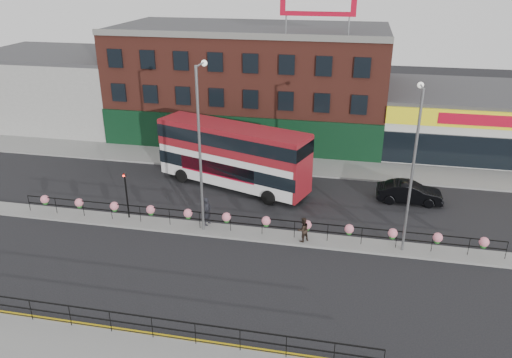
% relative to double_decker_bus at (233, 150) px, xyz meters
% --- Properties ---
extents(ground, '(120.00, 120.00, 0.00)m').
position_rel_double_decker_bus_xyz_m(ground, '(2.55, -6.94, -2.93)').
color(ground, black).
rests_on(ground, ground).
extents(north_pavement, '(60.00, 4.00, 0.15)m').
position_rel_double_decker_bus_xyz_m(north_pavement, '(2.55, 5.06, -2.85)').
color(north_pavement, gray).
rests_on(north_pavement, ground).
extents(median, '(60.00, 1.60, 0.15)m').
position_rel_double_decker_bus_xyz_m(median, '(2.55, -6.94, -2.85)').
color(median, gray).
rests_on(median, ground).
extents(yellow_line_inner, '(60.00, 0.10, 0.01)m').
position_rel_double_decker_bus_xyz_m(yellow_line_inner, '(2.55, -16.64, -2.92)').
color(yellow_line_inner, gold).
rests_on(yellow_line_inner, ground).
extents(yellow_line_outer, '(60.00, 0.10, 0.01)m').
position_rel_double_decker_bus_xyz_m(yellow_line_outer, '(2.55, -16.82, -2.92)').
color(yellow_line_outer, gold).
rests_on(yellow_line_outer, ground).
extents(brick_building, '(25.00, 12.21, 10.30)m').
position_rel_double_decker_bus_xyz_m(brick_building, '(-1.45, 13.02, 2.20)').
color(brick_building, brown).
rests_on(brick_building, ground).
extents(supermarket, '(15.00, 12.25, 5.30)m').
position_rel_double_decker_bus_xyz_m(supermarket, '(18.55, 12.96, -0.28)').
color(supermarket, silver).
rests_on(supermarket, ground).
extents(warehouse_west, '(15.50, 12.00, 7.30)m').
position_rel_double_decker_bus_xyz_m(warehouse_west, '(-21.70, 13.06, 0.72)').
color(warehouse_west, '#999894').
rests_on(warehouse_west, ground).
extents(median_railing, '(30.04, 0.56, 1.23)m').
position_rel_double_decker_bus_xyz_m(median_railing, '(2.55, -6.94, -1.88)').
color(median_railing, black).
rests_on(median_railing, median).
extents(south_railing, '(20.04, 0.05, 1.12)m').
position_rel_double_decker_bus_xyz_m(south_railing, '(0.55, -17.04, -1.96)').
color(south_railing, black).
rests_on(south_railing, south_pavement).
extents(double_decker_bus, '(12.02, 6.40, 4.76)m').
position_rel_double_decker_bus_xyz_m(double_decker_bus, '(0.00, 0.00, 0.00)').
color(double_decker_bus, white).
rests_on(double_decker_bus, ground).
extents(car, '(1.60, 4.50, 1.48)m').
position_rel_double_decker_bus_xyz_m(car, '(12.77, -0.12, -2.19)').
color(car, black).
rests_on(car, ground).
extents(pedestrian_a, '(0.87, 0.74, 1.87)m').
position_rel_double_decker_bus_xyz_m(pedestrian_a, '(-0.11, -6.39, -1.84)').
color(pedestrian_a, black).
rests_on(pedestrian_a, median).
extents(pedestrian_b, '(1.34, 1.34, 1.55)m').
position_rel_double_decker_bus_xyz_m(pedestrian_b, '(6.09, -7.27, -2.00)').
color(pedestrian_b, black).
rests_on(pedestrian_b, median).
extents(lamp_column_west, '(0.37, 1.80, 10.27)m').
position_rel_double_decker_bus_xyz_m(lamp_column_west, '(-0.18, -6.83, 3.31)').
color(lamp_column_west, slate).
rests_on(lamp_column_west, median).
extents(lamp_column_east, '(0.34, 1.68, 9.55)m').
position_rel_double_decker_bus_xyz_m(lamp_column_east, '(11.91, -6.87, 2.89)').
color(lamp_column_east, slate).
rests_on(lamp_column_east, median).
extents(traffic_light_median, '(0.15, 0.28, 3.65)m').
position_rel_double_decker_bus_xyz_m(traffic_light_median, '(-5.45, -6.55, -0.46)').
color(traffic_light_median, black).
rests_on(traffic_light_median, median).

